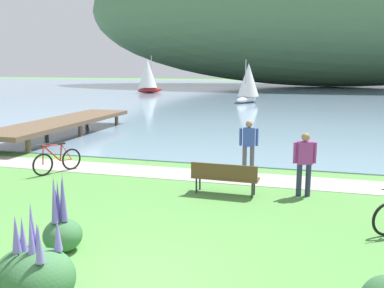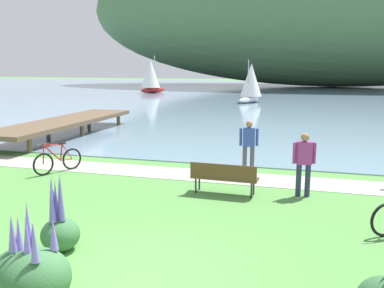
# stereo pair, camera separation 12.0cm
# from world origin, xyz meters

# --- Properties ---
(ground_plane) EXTENTS (200.00, 200.00, 0.00)m
(ground_plane) POSITION_xyz_m (0.00, 0.00, 0.00)
(ground_plane) COLOR #518E42
(bay_water) EXTENTS (180.00, 80.00, 0.04)m
(bay_water) POSITION_xyz_m (0.00, 48.33, 0.02)
(bay_water) COLOR #7A99B2
(bay_water) RESTS_ON ground
(distant_hillside) EXTENTS (82.04, 28.00, 25.55)m
(distant_hillside) POSITION_xyz_m (5.26, 66.57, 12.81)
(distant_hillside) COLOR #4C7047
(distant_hillside) RESTS_ON bay_water
(shoreline_path) EXTENTS (60.00, 1.50, 0.01)m
(shoreline_path) POSITION_xyz_m (0.00, 6.82, 0.01)
(shoreline_path) COLOR #A39E93
(shoreline_path) RESTS_ON ground
(park_bench_near_camera) EXTENTS (1.81, 0.53, 0.88)m
(park_bench_near_camera) POSITION_xyz_m (0.55, 5.03, 0.52)
(park_bench_near_camera) COLOR brown
(park_bench_near_camera) RESTS_ON ground
(bicycle_beside_path) EXTENTS (0.78, 1.64, 1.01)m
(bicycle_beside_path) POSITION_xyz_m (-5.13, 5.91, 0.40)
(bicycle_beside_path) COLOR black
(bicycle_beside_path) RESTS_ON ground
(person_at_shoreline) EXTENTS (0.60, 0.28, 1.71)m
(person_at_shoreline) POSITION_xyz_m (0.82, 7.57, 0.98)
(person_at_shoreline) COLOR #4C4C51
(person_at_shoreline) RESTS_ON ground
(person_on_the_grass) EXTENTS (0.59, 0.31, 1.71)m
(person_on_the_grass) POSITION_xyz_m (2.60, 5.48, 0.98)
(person_on_the_grass) COLOR #282D47
(person_on_the_grass) RESTS_ON ground
(echium_bush_closest_to_camera) EXTENTS (0.73, 0.73, 1.53)m
(echium_bush_closest_to_camera) POSITION_xyz_m (-1.68, 0.75, 0.43)
(echium_bush_closest_to_camera) COLOR #386B3D
(echium_bush_closest_to_camera) RESTS_ON ground
(echium_bush_mid_cluster) EXTENTS (0.99, 0.99, 1.44)m
(echium_bush_mid_cluster) POSITION_xyz_m (-1.26, -0.81, 0.41)
(echium_bush_mid_cluster) COLOR #386B3D
(echium_bush_mid_cluster) RESTS_ON ground
(echium_bush_far_cluster) EXTENTS (1.01, 1.01, 1.39)m
(echium_bush_far_cluster) POSITION_xyz_m (-0.93, -0.99, 0.46)
(echium_bush_far_cluster) COLOR #386B3D
(echium_bush_far_cluster) RESTS_ON ground
(sailboat_nearest_to_shore) EXTENTS (2.51, 3.45, 3.91)m
(sailboat_nearest_to_shore) POSITION_xyz_m (-2.98, 33.45, 1.88)
(sailboat_nearest_to_shore) COLOR white
(sailboat_nearest_to_shore) RESTS_ON bay_water
(sailboat_toward_hillside) EXTENTS (3.10, 3.96, 4.56)m
(sailboat_toward_hillside) POSITION_xyz_m (-16.86, 43.64, 2.19)
(sailboat_toward_hillside) COLOR #B22323
(sailboat_toward_hillside) RESTS_ON bay_water
(pier_dock) EXTENTS (2.40, 10.00, 0.80)m
(pier_dock) POSITION_xyz_m (-9.00, 12.33, 0.69)
(pier_dock) COLOR brown
(pier_dock) RESTS_ON ground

